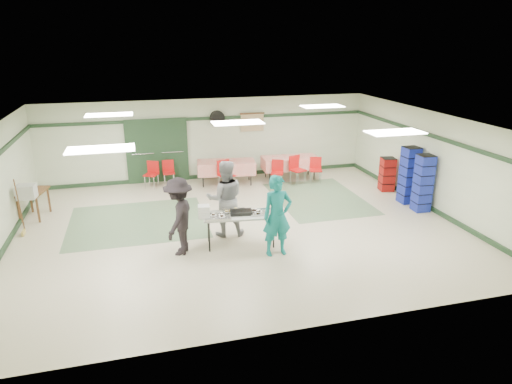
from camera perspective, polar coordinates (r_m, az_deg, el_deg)
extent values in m
plane|color=#BFB69A|center=(11.74, -2.15, -4.32)|extent=(11.00, 11.00, 0.00)
plane|color=silver|center=(10.96, -2.32, 8.77)|extent=(11.00, 11.00, 0.00)
plane|color=beige|center=(15.57, -5.92, 6.62)|extent=(11.00, 0.00, 11.00)
plane|color=beige|center=(7.25, 5.73, -7.99)|extent=(11.00, 0.00, 11.00)
plane|color=beige|center=(13.54, 21.16, 3.59)|extent=(0.00, 9.00, 9.00)
cube|color=#203A22|center=(15.41, -5.99, 9.14)|extent=(11.00, 0.06, 0.10)
cube|color=#203A22|center=(15.86, -5.75, 2.04)|extent=(11.00, 0.06, 0.12)
cube|color=#203A22|center=(11.90, -28.95, -6.18)|extent=(0.06, 9.00, 0.12)
cube|color=#203A22|center=(13.37, 21.40, 6.48)|extent=(0.06, 9.00, 0.10)
cube|color=#203A22|center=(13.89, 20.44, -1.55)|extent=(0.06, 9.00, 0.12)
cube|color=slate|center=(12.43, -14.53, -3.59)|extent=(3.50, 3.00, 0.01)
cube|color=slate|center=(13.88, 7.79, -0.76)|extent=(2.50, 3.50, 0.01)
cube|color=gray|center=(15.40, -13.98, 4.88)|extent=(0.90, 0.06, 2.10)
cube|color=gray|center=(15.44, -10.45, 5.16)|extent=(0.90, 0.06, 2.10)
cube|color=#203A22|center=(15.39, -12.23, 5.00)|extent=(2.00, 0.03, 2.15)
cylinder|color=black|center=(15.43, -4.86, 9.19)|extent=(0.50, 0.10, 0.50)
cube|color=tan|center=(15.71, -0.48, 8.69)|extent=(0.80, 0.02, 0.60)
cube|color=beige|center=(10.47, -1.97, -2.89)|extent=(1.77, 0.89, 0.04)
cylinder|color=black|center=(10.32, -5.86, -5.61)|extent=(0.04, 0.04, 0.72)
cylinder|color=black|center=(10.46, 2.23, -5.17)|extent=(0.04, 0.04, 0.72)
cylinder|color=black|center=(10.83, -5.98, -4.41)|extent=(0.04, 0.04, 0.72)
cylinder|color=black|center=(10.96, 1.72, -4.01)|extent=(0.04, 0.04, 0.72)
cube|color=silver|center=(10.53, 0.62, -2.57)|extent=(0.60, 0.48, 0.02)
cube|color=silver|center=(10.55, -2.68, -2.54)|extent=(0.60, 0.48, 0.02)
cube|color=silver|center=(10.30, -4.86, -3.13)|extent=(0.61, 0.49, 0.02)
cube|color=black|center=(10.47, -1.88, -2.53)|extent=(0.54, 0.37, 0.08)
cube|color=white|center=(10.27, -6.53, -2.46)|extent=(0.28, 0.26, 0.29)
imported|color=#127E81|center=(9.97, 2.68, -3.00)|extent=(0.68, 0.46, 1.82)
imported|color=gray|center=(10.96, -3.87, -0.81)|extent=(0.98, 0.81, 1.87)
imported|color=black|center=(10.15, -9.61, -3.03)|extent=(1.04, 1.30, 1.75)
cube|color=red|center=(15.52, 4.27, 4.31)|extent=(1.89, 0.89, 0.05)
cube|color=red|center=(15.57, 4.26, 3.64)|extent=(1.89, 0.91, 0.40)
cylinder|color=black|center=(15.13, 1.75, 2.49)|extent=(0.04, 0.04, 0.72)
cylinder|color=black|center=(15.57, 7.30, 2.81)|extent=(0.04, 0.04, 0.72)
cylinder|color=black|center=(15.71, 1.21, 3.11)|extent=(0.04, 0.04, 0.72)
cylinder|color=black|center=(16.13, 6.58, 3.41)|extent=(0.04, 0.04, 0.72)
cube|color=red|center=(14.96, -3.74, 3.78)|extent=(1.96, 1.06, 0.05)
cube|color=red|center=(15.01, -3.72, 3.08)|extent=(1.96, 1.08, 0.40)
cylinder|color=black|center=(14.75, -6.65, 1.93)|extent=(0.04, 0.04, 0.72)
cylinder|color=black|center=(14.82, -0.64, 2.15)|extent=(0.04, 0.04, 0.72)
cylinder|color=black|center=(15.34, -6.67, 2.60)|extent=(0.04, 0.04, 0.72)
cylinder|color=black|center=(15.42, -0.89, 2.81)|extent=(0.04, 0.04, 0.72)
cube|color=red|center=(15.01, 5.25, 2.74)|extent=(0.55, 0.55, 0.04)
cube|color=red|center=(15.09, 4.80, 3.78)|extent=(0.42, 0.19, 0.43)
cylinder|color=silver|center=(14.85, 5.14, 1.57)|extent=(0.02, 0.02, 0.45)
cylinder|color=silver|center=(15.07, 6.15, 1.79)|extent=(0.02, 0.02, 0.45)
cylinder|color=silver|center=(15.10, 4.30, 1.88)|extent=(0.02, 0.02, 0.45)
cylinder|color=silver|center=(15.32, 5.30, 2.10)|extent=(0.02, 0.02, 0.45)
cube|color=red|center=(14.81, 2.66, 2.38)|extent=(0.50, 0.50, 0.04)
cube|color=red|center=(14.91, 2.72, 3.35)|extent=(0.38, 0.18, 0.39)
cylinder|color=silver|center=(14.73, 1.99, 1.40)|extent=(0.02, 0.02, 0.41)
cylinder|color=silver|center=(14.71, 3.20, 1.35)|extent=(0.02, 0.02, 0.41)
cylinder|color=silver|center=(15.03, 2.10, 1.75)|extent=(0.02, 0.02, 0.41)
cylinder|color=silver|center=(15.01, 3.28, 1.70)|extent=(0.02, 0.02, 0.41)
cube|color=red|center=(15.25, 7.49, 2.72)|extent=(0.48, 0.48, 0.04)
cube|color=red|center=(15.36, 7.45, 3.66)|extent=(0.38, 0.14, 0.39)
cylinder|color=silver|center=(15.15, 6.93, 1.76)|extent=(0.02, 0.02, 0.41)
cylinder|color=silver|center=(15.19, 8.10, 1.75)|extent=(0.02, 0.02, 0.41)
cylinder|color=silver|center=(15.45, 6.82, 2.09)|extent=(0.02, 0.02, 0.41)
cylinder|color=silver|center=(15.48, 7.96, 2.08)|extent=(0.02, 0.02, 0.41)
cube|color=red|center=(14.39, -3.72, 2.09)|extent=(0.56, 0.56, 0.04)
cube|color=red|center=(14.49, -4.15, 3.18)|extent=(0.42, 0.19, 0.44)
cylinder|color=silver|center=(14.24, -3.93, 0.84)|extent=(0.02, 0.02, 0.46)
cylinder|color=silver|center=(14.41, -2.74, 1.09)|extent=(0.02, 0.02, 0.46)
cylinder|color=silver|center=(14.52, -4.65, 1.19)|extent=(0.02, 0.02, 0.46)
cylinder|color=silver|center=(14.70, -3.48, 1.43)|extent=(0.02, 0.02, 0.46)
cube|color=red|center=(15.16, -10.85, 2.38)|extent=(0.37, 0.37, 0.04)
cube|color=red|center=(15.27, -10.94, 3.29)|extent=(0.37, 0.04, 0.37)
cylinder|color=silver|center=(15.07, -11.32, 1.40)|extent=(0.02, 0.02, 0.39)
cylinder|color=silver|center=(15.09, -10.19, 1.49)|extent=(0.02, 0.02, 0.39)
cylinder|color=silver|center=(15.36, -11.39, 1.72)|extent=(0.02, 0.02, 0.39)
cylinder|color=silver|center=(15.37, -10.29, 1.81)|extent=(0.02, 0.02, 0.39)
cube|color=red|center=(14.98, -12.97, 2.12)|extent=(0.53, 0.53, 0.04)
cube|color=red|center=(15.08, -12.74, 3.10)|extent=(0.37, 0.22, 0.39)
cylinder|color=silver|center=(14.98, -13.71, 1.16)|extent=(0.02, 0.02, 0.41)
cylinder|color=silver|center=(14.85, -12.62, 1.08)|extent=(0.02, 0.02, 0.41)
cylinder|color=silver|center=(15.25, -13.19, 1.51)|extent=(0.02, 0.02, 0.41)
cylinder|color=silver|center=(15.12, -12.12, 1.44)|extent=(0.02, 0.02, 0.41)
cube|color=#1A23A0|center=(13.33, 20.15, 1.03)|extent=(0.43, 0.43, 1.61)
cube|color=#A21510|center=(14.88, 16.07, 2.14)|extent=(0.47, 0.47, 1.06)
cube|color=#1A23A0|center=(13.86, 18.57, 2.00)|extent=(0.43, 0.43, 1.67)
cube|color=brown|center=(13.46, -26.19, 0.02)|extent=(0.78, 1.04, 0.05)
cube|color=brown|center=(13.34, -27.52, -2.03)|extent=(0.05, 0.05, 0.70)
cube|color=brown|center=(13.15, -25.60, -2.02)|extent=(0.05, 0.05, 0.70)
cube|color=brown|center=(14.00, -26.30, -0.92)|extent=(0.05, 0.05, 0.70)
cube|color=brown|center=(13.82, -24.46, -0.90)|extent=(0.05, 0.05, 0.70)
cube|color=#A7A7A3|center=(12.85, -26.77, 0.04)|extent=(0.46, 0.41, 0.35)
cylinder|color=brown|center=(12.42, -27.47, -1.56)|extent=(0.06, 0.23, 1.41)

